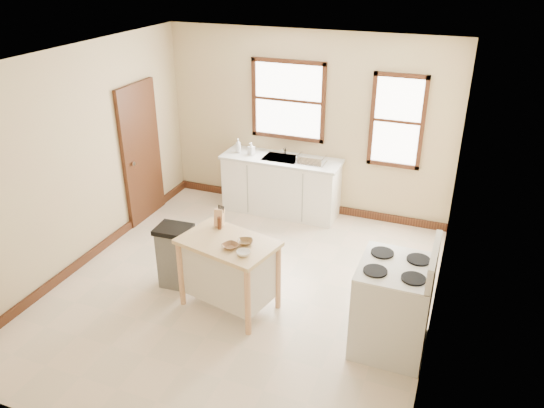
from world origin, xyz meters
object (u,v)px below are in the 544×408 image
at_px(soap_bottle_b, 251,149).
at_px(trash_bin, 176,256).
at_px(bowl_a, 230,246).
at_px(bowl_c, 243,253).
at_px(gas_stove, 394,296).
at_px(soap_bottle_a, 238,146).
at_px(bowl_b, 245,242).
at_px(kitchen_island, 229,274).
at_px(knife_block, 219,218).
at_px(pepper_grinder, 219,223).
at_px(dish_rack, 312,160).

distance_m(soap_bottle_b, trash_bin, 2.43).
height_order(bowl_a, bowl_c, bowl_c).
bearing_deg(soap_bottle_b, trash_bin, -73.31).
relative_size(bowl_a, gas_stove, 0.14).
height_order(soap_bottle_a, bowl_b, soap_bottle_a).
distance_m(bowl_a, gas_stove, 1.80).
bearing_deg(bowl_c, soap_bottle_a, 115.50).
distance_m(soap_bottle_a, bowl_b, 2.80).
bearing_deg(bowl_a, soap_bottle_a, 112.72).
height_order(soap_bottle_b, kitchen_island, soap_bottle_b).
xyz_separation_m(soap_bottle_b, knife_block, (0.55, -2.22, -0.04)).
relative_size(knife_block, bowl_b, 1.18).
bearing_deg(kitchen_island, pepper_grinder, 147.20).
distance_m(bowl_a, bowl_c, 0.21).
height_order(knife_block, pepper_grinder, knife_block).
distance_m(dish_rack, knife_block, 2.26).
xyz_separation_m(dish_rack, gas_stove, (1.68, -2.53, -0.34)).
relative_size(soap_bottle_a, knife_block, 1.13).
relative_size(knife_block, gas_stove, 0.16).
xyz_separation_m(bowl_a, bowl_b, (0.12, 0.14, -0.00)).
bearing_deg(bowl_b, soap_bottle_a, 116.06).
relative_size(soap_bottle_b, bowl_b, 1.15).
bearing_deg(kitchen_island, gas_stove, 12.73).
bearing_deg(knife_block, kitchen_island, -59.04).
height_order(kitchen_island, bowl_c, bowl_c).
height_order(soap_bottle_a, dish_rack, soap_bottle_a).
bearing_deg(soap_bottle_a, dish_rack, -23.42).
height_order(kitchen_island, knife_block, knife_block).
bearing_deg(trash_bin, gas_stove, -7.73).
height_order(knife_block, trash_bin, knife_block).
relative_size(bowl_a, bowl_b, 1.03).
bearing_deg(pepper_grinder, kitchen_island, -46.03).
xyz_separation_m(knife_block, bowl_b, (0.45, -0.27, -0.08)).
relative_size(bowl_a, bowl_c, 1.17).
relative_size(dish_rack, gas_stove, 0.33).
height_order(bowl_b, gas_stove, gas_stove).
xyz_separation_m(bowl_a, gas_stove, (1.78, 0.11, -0.27)).
bearing_deg(trash_bin, bowl_c, -22.92).
relative_size(soap_bottle_a, bowl_a, 1.29).
height_order(soap_bottle_b, bowl_a, soap_bottle_b).
distance_m(knife_block, bowl_c, 0.74).
distance_m(dish_rack, bowl_c, 2.73).
xyz_separation_m(pepper_grinder, gas_stove, (2.08, -0.23, -0.32)).
distance_m(pepper_grinder, bowl_c, 0.66).
bearing_deg(kitchen_island, dish_rack, 98.80).
height_order(kitchen_island, bowl_a, bowl_a).
height_order(dish_rack, bowl_b, dish_rack).
xyz_separation_m(soap_bottle_b, bowl_a, (0.88, -2.64, -0.12)).
relative_size(soap_bottle_a, soap_bottle_b, 1.15).
height_order(bowl_b, trash_bin, bowl_b).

